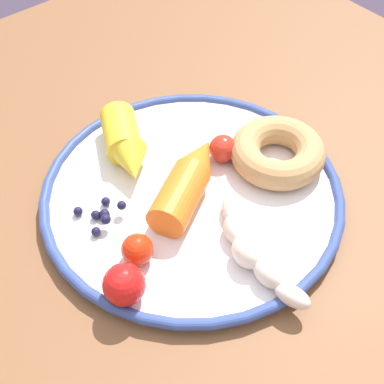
{
  "coord_description": "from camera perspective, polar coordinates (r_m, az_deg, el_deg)",
  "views": [
    {
      "loc": [
        -0.27,
        0.24,
        1.21
      ],
      "look_at": [
        0.03,
        -0.02,
        0.75
      ],
      "focal_mm": 51.53,
      "sensor_mm": 36.0,
      "label": 1
    }
  ],
  "objects": [
    {
      "name": "tomato_mid",
      "position": [
        0.55,
        -5.79,
        -5.82
      ],
      "size": [
        0.03,
        0.03,
        0.03
      ],
      "primitive_type": "sphere",
      "color": "red",
      "rests_on": "plate"
    },
    {
      "name": "donut",
      "position": [
        0.64,
        8.86,
        4.1
      ],
      "size": [
        0.12,
        0.12,
        0.03
      ],
      "primitive_type": "torus",
      "rotation": [
        0.0,
        0.0,
        1.73
      ],
      "color": "tan",
      "rests_on": "plate"
    },
    {
      "name": "banana",
      "position": [
        0.55,
        6.37,
        -6.01
      ],
      "size": [
        0.16,
        0.06,
        0.03
      ],
      "color": "beige",
      "rests_on": "plate"
    },
    {
      "name": "plate",
      "position": [
        0.61,
        0.0,
        -0.18
      ],
      "size": [
        0.34,
        0.34,
        0.02
      ],
      "color": "white",
      "rests_on": "dining_table"
    },
    {
      "name": "tomato_near",
      "position": [
        0.64,
        3.22,
        4.51
      ],
      "size": [
        0.03,
        0.03,
        0.03
      ],
      "primitive_type": "sphere",
      "color": "red",
      "rests_on": "plate"
    },
    {
      "name": "tomato_far",
      "position": [
        0.52,
        -7.04,
        -9.48
      ],
      "size": [
        0.04,
        0.04,
        0.04
      ],
      "primitive_type": "sphere",
      "color": "red",
      "rests_on": "plate"
    },
    {
      "name": "carrot_yellow",
      "position": [
        0.64,
        -6.68,
        4.95
      ],
      "size": [
        0.12,
        0.09,
        0.04
      ],
      "color": "yellow",
      "rests_on": "plate"
    },
    {
      "name": "dining_table",
      "position": [
        0.67,
        0.8,
        -7.89
      ],
      "size": [
        1.03,
        0.98,
        0.74
      ],
      "color": "brown",
      "rests_on": "ground_plane"
    },
    {
      "name": "carrot_orange",
      "position": [
        0.59,
        -0.4,
        1.25
      ],
      "size": [
        0.1,
        0.13,
        0.04
      ],
      "color": "orange",
      "rests_on": "plate"
    },
    {
      "name": "blueberry_pile",
      "position": [
        0.59,
        -9.37,
        -2.29
      ],
      "size": [
        0.05,
        0.05,
        0.02
      ],
      "color": "#191638",
      "rests_on": "plate"
    }
  ]
}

